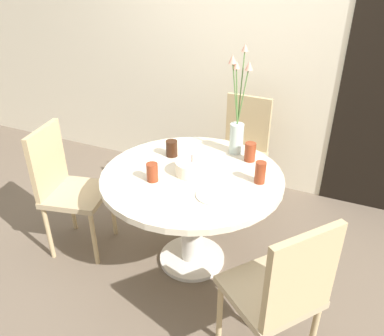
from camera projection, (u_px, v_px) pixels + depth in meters
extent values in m
plane|color=#6B5B4C|center=(192.00, 259.00, 2.69)|extent=(16.00, 16.00, 0.00)
cube|color=beige|center=(257.00, 42.00, 3.10)|extent=(8.00, 0.05, 2.60)
cylinder|color=beige|center=(192.00, 176.00, 2.36)|extent=(1.15, 1.15, 0.04)
cylinder|color=silver|center=(192.00, 220.00, 2.52)|extent=(0.15, 0.15, 0.64)
cylinder|color=silver|center=(192.00, 258.00, 2.68)|extent=(0.46, 0.46, 0.03)
cube|color=tan|center=(238.00, 158.00, 3.11)|extent=(0.42, 0.42, 0.04)
cube|color=tan|center=(248.00, 123.00, 3.13)|extent=(0.38, 0.06, 0.46)
cylinder|color=tan|center=(210.00, 187.00, 3.16)|extent=(0.03, 0.03, 0.43)
cylinder|color=tan|center=(248.00, 197.00, 3.02)|extent=(0.03, 0.03, 0.43)
cylinder|color=tan|center=(226.00, 169.00, 3.42)|extent=(0.03, 0.03, 0.43)
cylinder|color=tan|center=(262.00, 178.00, 3.28)|extent=(0.03, 0.03, 0.43)
cube|color=tan|center=(78.00, 194.00, 2.61)|extent=(0.48, 0.48, 0.04)
cube|color=tan|center=(47.00, 160.00, 2.53)|extent=(0.12, 0.38, 0.46)
cylinder|color=tan|center=(94.00, 239.00, 2.55)|extent=(0.03, 0.03, 0.43)
cylinder|color=tan|center=(113.00, 211.00, 2.84)|extent=(0.03, 0.03, 0.43)
cylinder|color=tan|center=(49.00, 233.00, 2.61)|extent=(0.03, 0.03, 0.43)
cylinder|color=tan|center=(72.00, 206.00, 2.90)|extent=(0.03, 0.03, 0.43)
cube|color=tan|center=(269.00, 291.00, 1.83)|extent=(0.56, 0.56, 0.04)
cube|color=tan|center=(302.00, 278.00, 1.57)|extent=(0.26, 0.32, 0.46)
cylinder|color=tan|center=(270.00, 290.00, 2.15)|extent=(0.03, 0.03, 0.43)
cylinder|color=tan|center=(220.00, 312.00, 2.01)|extent=(0.03, 0.03, 0.43)
cylinder|color=tan|center=(313.00, 336.00, 1.88)|extent=(0.03, 0.03, 0.43)
cylinder|color=white|center=(192.00, 168.00, 2.33)|extent=(0.21, 0.21, 0.08)
cylinder|color=#E54C4C|center=(192.00, 158.00, 2.30)|extent=(0.01, 0.01, 0.04)
cylinder|color=#B2C6C1|center=(236.00, 138.00, 2.57)|extent=(0.09, 0.09, 0.21)
cylinder|color=#4C7538|center=(237.00, 95.00, 2.45)|extent=(0.05, 0.04, 0.39)
cone|color=#E0997F|center=(236.00, 64.00, 2.38)|extent=(0.05, 0.05, 0.05)
cylinder|color=#4C7538|center=(235.00, 92.00, 2.44)|extent=(0.07, 0.03, 0.42)
cone|color=#E0997F|center=(233.00, 59.00, 2.36)|extent=(0.05, 0.05, 0.06)
cylinder|color=#4C7538|center=(241.00, 87.00, 2.46)|extent=(0.03, 0.14, 0.48)
cone|color=#E0997F|center=(245.00, 47.00, 2.41)|extent=(0.05, 0.05, 0.05)
cylinder|color=#4C7538|center=(243.00, 96.00, 2.45)|extent=(0.04, 0.09, 0.38)
cone|color=#E0997F|center=(249.00, 66.00, 2.39)|extent=(0.05, 0.05, 0.06)
cylinder|color=silver|center=(214.00, 195.00, 2.12)|extent=(0.21, 0.21, 0.01)
cylinder|color=maroon|center=(152.00, 172.00, 2.25)|extent=(0.07, 0.07, 0.11)
cylinder|color=#33190C|center=(172.00, 148.00, 2.55)|extent=(0.08, 0.08, 0.11)
cylinder|color=maroon|center=(260.00, 172.00, 2.22)|extent=(0.06, 0.06, 0.14)
cylinder|color=maroon|center=(250.00, 152.00, 2.48)|extent=(0.07, 0.07, 0.13)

